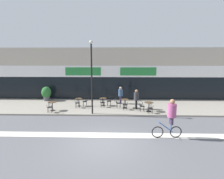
{
  "coord_description": "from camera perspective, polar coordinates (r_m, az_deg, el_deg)",
  "views": [
    {
      "loc": [
        0.67,
        -8.44,
        4.24
      ],
      "look_at": [
        0.24,
        6.96,
        1.69
      ],
      "focal_mm": 28.0,
      "sensor_mm": 36.0,
      "label": 1
    }
  ],
  "objects": [
    {
      "name": "cafe_chair_2_near",
      "position": [
        15.52,
        -3.12,
        -4.04
      ],
      "size": [
        0.42,
        0.59,
        0.9
      ],
      "rotation": [
        0.0,
        0.0,
        1.51
      ],
      "color": "black",
      "rests_on": "sidewalk_slab"
    },
    {
      "name": "bistro_table_0",
      "position": [
        15.38,
        -18.91,
        -4.64
      ],
      "size": [
        0.7,
        0.7,
        0.73
      ],
      "color": "black",
      "rests_on": "sidewalk_slab"
    },
    {
      "name": "storefront_facade",
      "position": [
        20.47,
        -0.28,
        5.32
      ],
      "size": [
        40.0,
        4.06,
        5.59
      ],
      "color": "#B2A899",
      "rests_on": "ground"
    },
    {
      "name": "cafe_chair_1_near",
      "position": [
        15.64,
        -11.24,
        -4.1
      ],
      "size": [
        0.43,
        0.59,
        0.9
      ],
      "rotation": [
        0.0,
        0.0,
        1.66
      ],
      "color": "black",
      "rests_on": "sidewalk_slab"
    },
    {
      "name": "lamp_post",
      "position": [
        13.39,
        -6.66,
        5.45
      ],
      "size": [
        0.26,
        0.26,
        5.61
      ],
      "color": "black",
      "rests_on": "sidewalk_slab"
    },
    {
      "name": "bistro_table_3",
      "position": [
        15.38,
        4.22,
        -4.04
      ],
      "size": [
        0.68,
        0.68,
        0.78
      ],
      "color": "black",
      "rests_on": "sidewalk_slab"
    },
    {
      "name": "sidewalk_slab",
      "position": [
        16.26,
        -0.82,
        -5.5
      ],
      "size": [
        40.0,
        5.5,
        0.12
      ],
      "primitive_type": "cube",
      "color": "gray",
      "rests_on": "ground"
    },
    {
      "name": "bistro_table_1",
      "position": [
        16.24,
        -10.78,
        -3.61
      ],
      "size": [
        0.62,
        0.62,
        0.72
      ],
      "color": "black",
      "rests_on": "sidewalk_slab"
    },
    {
      "name": "cafe_chair_3_near",
      "position": [
        14.78,
        4.35,
        -4.73
      ],
      "size": [
        0.43,
        0.59,
        0.9
      ],
      "rotation": [
        0.0,
        0.0,
        1.65
      ],
      "color": "black",
      "rests_on": "sidewalk_slab"
    },
    {
      "name": "planter_pot",
      "position": [
        19.35,
        -20.62,
        -1.12
      ],
      "size": [
        0.98,
        0.98,
        1.46
      ],
      "color": "#4C4C51",
      "rests_on": "sidewalk_slab"
    },
    {
      "name": "cafe_chair_3_side",
      "position": [
        15.38,
        1.88,
        -4.15
      ],
      "size": [
        0.59,
        0.43,
        0.9
      ],
      "rotation": [
        0.0,
        0.0,
        -0.09
      ],
      "color": "black",
      "rests_on": "sidewalk_slab"
    },
    {
      "name": "pedestrian_near_end",
      "position": [
        16.78,
        2.83,
        -1.37
      ],
      "size": [
        0.52,
        0.52,
        1.66
      ],
      "rotation": [
        0.0,
        0.0,
        2.89
      ],
      "color": "#382D47",
      "rests_on": "sidewalk_slab"
    },
    {
      "name": "pedestrian_far_end",
      "position": [
        15.06,
        7.96,
        -2.62
      ],
      "size": [
        0.54,
        0.54,
        1.69
      ],
      "rotation": [
        0.0,
        0.0,
        -0.29
      ],
      "color": "black",
      "rests_on": "sidewalk_slab"
    },
    {
      "name": "ground_plane",
      "position": [
        9.47,
        -2.74,
        -17.2
      ],
      "size": [
        120.0,
        120.0,
        0.0
      ],
      "primitive_type": "plane",
      "color": "#5B5B60"
    },
    {
      "name": "bistro_table_2",
      "position": [
        16.13,
        -2.92,
        -3.56
      ],
      "size": [
        0.65,
        0.65,
        0.71
      ],
      "color": "black",
      "rests_on": "sidewalk_slab"
    },
    {
      "name": "cafe_chair_2_side",
      "position": [
        16.09,
        -0.7,
        -3.54
      ],
      "size": [
        0.58,
        0.41,
        0.9
      ],
      "rotation": [
        0.0,
        0.0,
        3.12
      ],
      "color": "black",
      "rests_on": "sidewalk_slab"
    },
    {
      "name": "bistro_table_4",
      "position": [
        14.64,
        11.97,
        -4.93
      ],
      "size": [
        0.73,
        0.73,
        0.76
      ],
      "color": "black",
      "rests_on": "sidewalk_slab"
    },
    {
      "name": "cafe_chair_1_side",
      "position": [
        16.13,
        -8.6,
        -3.61
      ],
      "size": [
        0.6,
        0.45,
        0.9
      ],
      "rotation": [
        0.0,
        0.0,
        3.28
      ],
      "color": "black",
      "rests_on": "sidewalk_slab"
    },
    {
      "name": "cafe_chair_0_near",
      "position": [
        14.82,
        -19.72,
        -5.23
      ],
      "size": [
        0.43,
        0.59,
        0.9
      ],
      "rotation": [
        0.0,
        0.0,
        1.66
      ],
      "color": "black",
      "rests_on": "sidewalk_slab"
    },
    {
      "name": "cyclist_0",
      "position": [
        10.14,
        18.68,
        -7.85
      ],
      "size": [
        1.68,
        0.52,
        2.2
      ],
      "rotation": [
        0.0,
        0.0,
        3.19
      ],
      "color": "black",
      "rests_on": "ground"
    },
    {
      "name": "cafe_chair_4_near",
      "position": [
        14.06,
        12.46,
        -5.67
      ],
      "size": [
        0.45,
        0.6,
        0.9
      ],
      "rotation": [
        0.0,
        0.0,
        1.72
      ],
      "color": "black",
      "rests_on": "sidewalk_slab"
    },
    {
      "name": "bike_lane_stripe",
      "position": [
        10.4,
        -2.3,
        -14.64
      ],
      "size": [
        36.0,
        0.7,
        0.01
      ],
      "primitive_type": "cube",
      "color": "silver",
      "rests_on": "ground"
    },
    {
      "name": "cafe_chair_4_side",
      "position": [
        14.55,
        9.53,
        -5.07
      ],
      "size": [
        0.58,
        0.42,
        0.9
      ],
      "rotation": [
        0.0,
        0.0,
        0.05
      ],
      "color": "black",
      "rests_on": "sidewalk_slab"
    }
  ]
}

